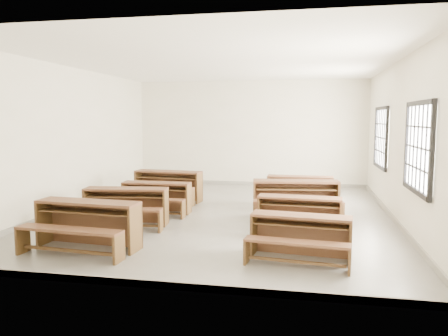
% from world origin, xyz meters
% --- Properties ---
extents(room, '(8.50, 8.50, 3.20)m').
position_xyz_m(room, '(0.09, 0.00, 2.14)').
color(room, gray).
rests_on(room, ground).
extents(desk_set_0, '(1.75, 1.01, 0.76)m').
position_xyz_m(desk_set_0, '(-1.65, -2.89, 0.44)').
color(desk_set_0, brown).
rests_on(desk_set_0, ground).
extents(desk_set_1, '(1.68, 1.01, 0.72)m').
position_xyz_m(desk_set_1, '(-1.68, -1.32, 0.42)').
color(desk_set_1, brown).
rests_on(desk_set_1, ground).
extents(desk_set_2, '(1.49, 0.78, 0.67)m').
position_xyz_m(desk_set_2, '(-1.48, -0.17, 0.39)').
color(desk_set_2, brown).
rests_on(desk_set_2, ground).
extents(desk_set_3, '(1.76, 1.03, 0.76)m').
position_xyz_m(desk_set_3, '(-1.65, 1.16, 0.44)').
color(desk_set_3, brown).
rests_on(desk_set_3, ground).
extents(desk_set_4, '(1.53, 0.91, 0.65)m').
position_xyz_m(desk_set_4, '(1.67, -2.78, 0.38)').
color(desk_set_4, brown).
rests_on(desk_set_4, ground).
extents(desk_set_5, '(1.53, 0.87, 0.66)m').
position_xyz_m(desk_set_5, '(1.62, -1.33, 0.39)').
color(desk_set_5, brown).
rests_on(desk_set_5, ground).
extents(desk_set_6, '(1.84, 1.11, 0.79)m').
position_xyz_m(desk_set_6, '(1.53, -0.13, 0.46)').
color(desk_set_6, brown).
rests_on(desk_set_6, ground).
extents(desk_set_7, '(1.55, 0.82, 0.69)m').
position_xyz_m(desk_set_7, '(1.59, 1.26, 0.40)').
color(desk_set_7, brown).
rests_on(desk_set_7, ground).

